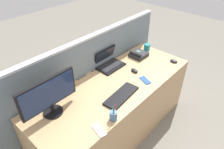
{
  "coord_description": "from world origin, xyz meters",
  "views": [
    {
      "loc": [
        -1.37,
        -1.19,
        2.18
      ],
      "look_at": [
        0.0,
        0.05,
        0.87
      ],
      "focal_mm": 33.1,
      "sensor_mm": 36.0,
      "label": 1
    }
  ],
  "objects_px": {
    "cell_phone_blue_case": "(145,80)",
    "cell_phone_white_slab": "(99,130)",
    "laptop": "(108,62)",
    "pen_cup": "(113,115)",
    "desktop_monitor": "(49,95)",
    "coffee_mug": "(147,47)",
    "computer_mouse_right_hand": "(134,70)",
    "keyboard_main": "(121,96)",
    "computer_mouse_left_hand": "(174,61)",
    "desk_phone": "(138,54)"
  },
  "relations": [
    {
      "from": "desk_phone",
      "to": "pen_cup",
      "type": "xyz_separation_m",
      "value": [
        -1.07,
        -0.5,
        0.02
      ]
    },
    {
      "from": "computer_mouse_left_hand",
      "to": "cell_phone_blue_case",
      "type": "bearing_deg",
      "value": 170.64
    },
    {
      "from": "computer_mouse_left_hand",
      "to": "pen_cup",
      "type": "bearing_deg",
      "value": 178.52
    },
    {
      "from": "computer_mouse_left_hand",
      "to": "pen_cup",
      "type": "height_order",
      "value": "pen_cup"
    },
    {
      "from": "desktop_monitor",
      "to": "cell_phone_blue_case",
      "type": "height_order",
      "value": "desktop_monitor"
    },
    {
      "from": "computer_mouse_right_hand",
      "to": "coffee_mug",
      "type": "distance_m",
      "value": 0.6
    },
    {
      "from": "keyboard_main",
      "to": "computer_mouse_left_hand",
      "type": "bearing_deg",
      "value": -9.49
    },
    {
      "from": "keyboard_main",
      "to": "desk_phone",
      "type": "bearing_deg",
      "value": 19.3
    },
    {
      "from": "computer_mouse_right_hand",
      "to": "coffee_mug",
      "type": "height_order",
      "value": "coffee_mug"
    },
    {
      "from": "cell_phone_blue_case",
      "to": "cell_phone_white_slab",
      "type": "bearing_deg",
      "value": -151.99
    },
    {
      "from": "computer_mouse_left_hand",
      "to": "coffee_mug",
      "type": "height_order",
      "value": "coffee_mug"
    },
    {
      "from": "laptop",
      "to": "coffee_mug",
      "type": "bearing_deg",
      "value": -11.08
    },
    {
      "from": "computer_mouse_left_hand",
      "to": "pen_cup",
      "type": "relative_size",
      "value": 0.55
    },
    {
      "from": "keyboard_main",
      "to": "computer_mouse_right_hand",
      "type": "height_order",
      "value": "computer_mouse_right_hand"
    },
    {
      "from": "desktop_monitor",
      "to": "computer_mouse_right_hand",
      "type": "distance_m",
      "value": 1.09
    },
    {
      "from": "computer_mouse_left_hand",
      "to": "pen_cup",
      "type": "xyz_separation_m",
      "value": [
        -1.26,
        -0.07,
        0.03
      ]
    },
    {
      "from": "computer_mouse_left_hand",
      "to": "cell_phone_white_slab",
      "type": "relative_size",
      "value": 0.66
    },
    {
      "from": "desktop_monitor",
      "to": "cell_phone_white_slab",
      "type": "bearing_deg",
      "value": -73.95
    },
    {
      "from": "laptop",
      "to": "computer_mouse_left_hand",
      "type": "relative_size",
      "value": 3.42
    },
    {
      "from": "coffee_mug",
      "to": "cell_phone_blue_case",
      "type": "bearing_deg",
      "value": -147.11
    },
    {
      "from": "desktop_monitor",
      "to": "computer_mouse_right_hand",
      "type": "relative_size",
      "value": 5.66
    },
    {
      "from": "cell_phone_blue_case",
      "to": "pen_cup",
      "type": "bearing_deg",
      "value": -149.7
    },
    {
      "from": "laptop",
      "to": "pen_cup",
      "type": "xyz_separation_m",
      "value": [
        -0.63,
        -0.65,
        -0.01
      ]
    },
    {
      "from": "keyboard_main",
      "to": "cell_phone_blue_case",
      "type": "xyz_separation_m",
      "value": [
        0.39,
        -0.03,
        -0.01
      ]
    },
    {
      "from": "desktop_monitor",
      "to": "cell_phone_blue_case",
      "type": "distance_m",
      "value": 1.09
    },
    {
      "from": "computer_mouse_right_hand",
      "to": "pen_cup",
      "type": "bearing_deg",
      "value": -147.75
    },
    {
      "from": "coffee_mug",
      "to": "computer_mouse_left_hand",
      "type": "bearing_deg",
      "value": -94.98
    },
    {
      "from": "cell_phone_blue_case",
      "to": "coffee_mug",
      "type": "relative_size",
      "value": 1.21
    },
    {
      "from": "cell_phone_blue_case",
      "to": "coffee_mug",
      "type": "height_order",
      "value": "coffee_mug"
    },
    {
      "from": "computer_mouse_right_hand",
      "to": "pen_cup",
      "type": "distance_m",
      "value": 0.81
    },
    {
      "from": "computer_mouse_left_hand",
      "to": "cell_phone_white_slab",
      "type": "height_order",
      "value": "computer_mouse_left_hand"
    },
    {
      "from": "cell_phone_white_slab",
      "to": "keyboard_main",
      "type": "bearing_deg",
      "value": 30.97
    },
    {
      "from": "desk_phone",
      "to": "coffee_mug",
      "type": "distance_m",
      "value": 0.23
    },
    {
      "from": "desktop_monitor",
      "to": "laptop",
      "type": "relative_size",
      "value": 1.66
    },
    {
      "from": "laptop",
      "to": "cell_phone_blue_case",
      "type": "bearing_deg",
      "value": -84.22
    },
    {
      "from": "pen_cup",
      "to": "cell_phone_white_slab",
      "type": "relative_size",
      "value": 1.22
    },
    {
      "from": "desk_phone",
      "to": "coffee_mug",
      "type": "bearing_deg",
      "value": 4.53
    },
    {
      "from": "computer_mouse_right_hand",
      "to": "cell_phone_white_slab",
      "type": "distance_m",
      "value": 0.98
    },
    {
      "from": "laptop",
      "to": "cell_phone_white_slab",
      "type": "height_order",
      "value": "laptop"
    },
    {
      "from": "computer_mouse_right_hand",
      "to": "laptop",
      "type": "bearing_deg",
      "value": 117.81
    },
    {
      "from": "keyboard_main",
      "to": "cell_phone_blue_case",
      "type": "bearing_deg",
      "value": -9.16
    },
    {
      "from": "laptop",
      "to": "cell_phone_white_slab",
      "type": "distance_m",
      "value": 1.04
    },
    {
      "from": "computer_mouse_right_hand",
      "to": "cell_phone_blue_case",
      "type": "relative_size",
      "value": 0.67
    },
    {
      "from": "coffee_mug",
      "to": "laptop",
      "type": "bearing_deg",
      "value": 168.92
    },
    {
      "from": "computer_mouse_left_hand",
      "to": "coffee_mug",
      "type": "bearing_deg",
      "value": 80.26
    },
    {
      "from": "pen_cup",
      "to": "coffee_mug",
      "type": "xyz_separation_m",
      "value": [
        1.3,
        0.52,
        -0.0
      ]
    },
    {
      "from": "desktop_monitor",
      "to": "keyboard_main",
      "type": "height_order",
      "value": "desktop_monitor"
    },
    {
      "from": "pen_cup",
      "to": "computer_mouse_right_hand",
      "type": "bearing_deg",
      "value": 23.56
    },
    {
      "from": "desktop_monitor",
      "to": "cell_phone_blue_case",
      "type": "bearing_deg",
      "value": -20.15
    },
    {
      "from": "cell_phone_white_slab",
      "to": "laptop",
      "type": "bearing_deg",
      "value": 52.74
    }
  ]
}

